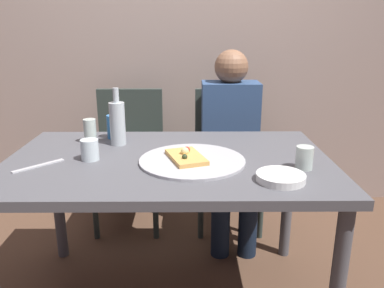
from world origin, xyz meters
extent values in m
cube|color=gray|center=(0.00, 1.22, 1.30)|extent=(6.00, 0.10, 2.60)
cube|color=#4C4C51|center=(0.00, 0.00, 0.72)|extent=(1.43, 0.89, 0.04)
cylinder|color=#4C4C51|center=(0.66, -0.38, 0.35)|extent=(0.06, 0.06, 0.70)
cylinder|color=#4C4C51|center=(-0.66, 0.38, 0.35)|extent=(0.06, 0.06, 0.70)
cylinder|color=#4C4C51|center=(0.66, 0.38, 0.35)|extent=(0.06, 0.06, 0.70)
cylinder|color=#ADADB2|center=(0.11, -0.05, 0.75)|extent=(0.46, 0.46, 0.01)
cube|color=tan|center=(0.08, -0.05, 0.76)|extent=(0.19, 0.25, 0.02)
sphere|color=#EAD184|center=(0.07, -0.03, 0.78)|extent=(0.04, 0.04, 0.04)
sphere|color=#2D381E|center=(0.07, -0.09, 0.78)|extent=(0.02, 0.02, 0.02)
sphere|color=#B22D23|center=(0.08, 0.00, 0.78)|extent=(0.03, 0.03, 0.03)
cylinder|color=#B2BCC1|center=(-0.26, 0.21, 0.85)|extent=(0.08, 0.08, 0.21)
cylinder|color=#B2BCC1|center=(-0.26, 0.21, 0.99)|extent=(0.03, 0.03, 0.07)
cylinder|color=#B7C6BC|center=(-0.40, 0.24, 0.80)|extent=(0.06, 0.06, 0.12)
cylinder|color=silver|center=(-0.34, -0.02, 0.79)|extent=(0.08, 0.08, 0.09)
cylinder|color=#B7C6BC|center=(0.56, -0.14, 0.79)|extent=(0.07, 0.07, 0.09)
cylinder|color=#337AC1|center=(-0.30, 0.32, 0.80)|extent=(0.07, 0.07, 0.12)
cylinder|color=white|center=(0.44, -0.27, 0.76)|extent=(0.19, 0.19, 0.03)
cube|color=#B7B7BC|center=(-0.54, -0.11, 0.75)|extent=(0.17, 0.17, 0.01)
cube|color=#2D3833|center=(-0.31, 0.76, 0.45)|extent=(0.44, 0.44, 0.05)
cube|color=#2D3833|center=(-0.31, 0.96, 0.68)|extent=(0.44, 0.04, 0.45)
cylinder|color=#2D3833|center=(-0.12, 0.57, 0.21)|extent=(0.04, 0.04, 0.42)
cylinder|color=#2D3833|center=(-0.50, 0.57, 0.21)|extent=(0.04, 0.04, 0.42)
cylinder|color=#2D3833|center=(-0.12, 0.95, 0.21)|extent=(0.04, 0.04, 0.42)
cylinder|color=#2D3833|center=(-0.50, 0.95, 0.21)|extent=(0.04, 0.04, 0.42)
cube|color=#2D3833|center=(0.36, 0.76, 0.45)|extent=(0.44, 0.44, 0.05)
cube|color=#2D3833|center=(0.36, 0.96, 0.68)|extent=(0.44, 0.04, 0.45)
cylinder|color=#2D3833|center=(0.55, 0.57, 0.21)|extent=(0.04, 0.04, 0.42)
cylinder|color=#2D3833|center=(0.17, 0.57, 0.21)|extent=(0.04, 0.04, 0.42)
cylinder|color=#2D3833|center=(0.55, 0.95, 0.21)|extent=(0.04, 0.04, 0.42)
cylinder|color=#2D3833|center=(0.17, 0.95, 0.21)|extent=(0.04, 0.04, 0.42)
cube|color=navy|center=(0.36, 0.78, 0.71)|extent=(0.36, 0.22, 0.52)
sphere|color=brown|center=(0.36, 0.78, 1.06)|extent=(0.21, 0.21, 0.21)
cylinder|color=black|center=(0.44, 0.58, 0.45)|extent=(0.12, 0.40, 0.12)
cylinder|color=black|center=(0.28, 0.58, 0.45)|extent=(0.12, 0.40, 0.12)
cylinder|color=black|center=(0.44, 0.38, 0.23)|extent=(0.11, 0.11, 0.45)
cylinder|color=black|center=(0.28, 0.38, 0.23)|extent=(0.11, 0.11, 0.45)
camera|label=1|loc=(0.09, -1.61, 1.30)|focal=35.86mm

